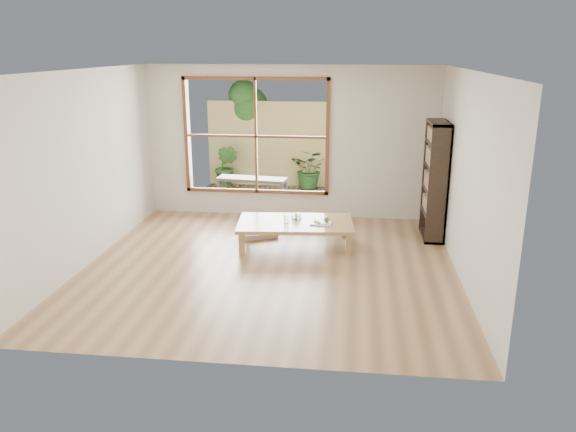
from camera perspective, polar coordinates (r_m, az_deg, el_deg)
name	(u,v)px	position (r m, az deg, el deg)	size (l,w,h in m)	color
ground	(270,266)	(7.71, -1.82, -5.08)	(5.00, 5.00, 0.00)	tan
low_table	(295,225)	(8.38, 0.76, -0.88)	(1.78, 1.11, 0.37)	tan
floor_cushion	(258,232)	(8.97, -3.07, -1.65)	(0.53, 0.53, 0.08)	silver
bookshelf	(435,181)	(8.92, 14.69, 3.50)	(0.29, 0.81, 1.81)	#31251B
glass_tall	(286,219)	(8.27, -0.16, -0.35)	(0.07, 0.07, 0.12)	silver
glass_mid	(297,216)	(8.44, 0.93, -0.05)	(0.08, 0.08, 0.11)	silver
glass_short	(299,215)	(8.52, 1.13, 0.05)	(0.07, 0.07, 0.09)	silver
glass_small	(294,217)	(8.46, 0.60, -0.08)	(0.07, 0.07, 0.09)	silver
food_tray	(322,222)	(8.27, 3.48, -0.66)	(0.33, 0.25, 0.09)	white
deck	(267,198)	(11.14, -2.14, 1.85)	(2.80, 2.00, 0.05)	#362D27
garden_bench	(252,181)	(10.90, -3.69, 3.59)	(1.37, 0.54, 0.42)	#31251B
bamboo_fence	(274,145)	(11.92, -1.43, 7.27)	(2.80, 0.06, 1.80)	#D7C46E
shrub_right	(310,169)	(11.75, 2.29, 4.82)	(0.74, 0.64, 0.82)	#2F5A21
shrub_left	(226,166)	(11.85, -6.28, 5.04)	(0.50, 0.40, 0.91)	#2F5A21
garden_tree	(244,108)	(12.23, -4.45, 10.90)	(1.04, 0.85, 2.22)	#4C3D2D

